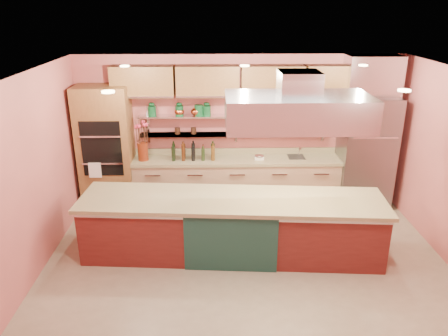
{
  "coord_description": "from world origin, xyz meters",
  "views": [
    {
      "loc": [
        -0.47,
        -5.47,
        3.67
      ],
      "look_at": [
        -0.32,
        1.0,
        1.2
      ],
      "focal_mm": 35.0,
      "sensor_mm": 36.0,
      "label": 1
    }
  ],
  "objects_px": {
    "flower_vase": "(143,152)",
    "copper_kettle": "(196,112)",
    "island": "(232,226)",
    "kitchen_scale": "(259,157)",
    "refrigerator": "(366,152)",
    "green_canister": "(199,110)"
  },
  "relations": [
    {
      "from": "kitchen_scale",
      "to": "copper_kettle",
      "type": "xyz_separation_m",
      "value": [
        -1.17,
        0.22,
        0.81
      ]
    },
    {
      "from": "copper_kettle",
      "to": "green_canister",
      "type": "relative_size",
      "value": 0.91
    },
    {
      "from": "copper_kettle",
      "to": "island",
      "type": "bearing_deg",
      "value": -73.06
    },
    {
      "from": "island",
      "to": "kitchen_scale",
      "type": "height_order",
      "value": "kitchen_scale"
    },
    {
      "from": "kitchen_scale",
      "to": "flower_vase",
      "type": "bearing_deg",
      "value": 159.76
    },
    {
      "from": "flower_vase",
      "to": "copper_kettle",
      "type": "bearing_deg",
      "value": 12.72
    },
    {
      "from": "refrigerator",
      "to": "copper_kettle",
      "type": "relative_size",
      "value": 11.76
    },
    {
      "from": "island",
      "to": "kitchen_scale",
      "type": "bearing_deg",
      "value": 75.85
    },
    {
      "from": "island",
      "to": "copper_kettle",
      "type": "relative_size",
      "value": 24.96
    },
    {
      "from": "refrigerator",
      "to": "green_canister",
      "type": "relative_size",
      "value": 10.74
    },
    {
      "from": "refrigerator",
      "to": "kitchen_scale",
      "type": "height_order",
      "value": "refrigerator"
    },
    {
      "from": "flower_vase",
      "to": "refrigerator",
      "type": "bearing_deg",
      "value": -0.14
    },
    {
      "from": "flower_vase",
      "to": "green_canister",
      "type": "distance_m",
      "value": 1.28
    },
    {
      "from": "island",
      "to": "flower_vase",
      "type": "distance_m",
      "value": 2.42
    },
    {
      "from": "flower_vase",
      "to": "kitchen_scale",
      "type": "distance_m",
      "value": 2.15
    },
    {
      "from": "copper_kettle",
      "to": "green_canister",
      "type": "xyz_separation_m",
      "value": [
        0.06,
        0.0,
        0.03
      ]
    },
    {
      "from": "kitchen_scale",
      "to": "refrigerator",
      "type": "bearing_deg",
      "value": -20.53
    },
    {
      "from": "island",
      "to": "flower_vase",
      "type": "xyz_separation_m",
      "value": [
        -1.57,
        1.73,
        0.63
      ]
    },
    {
      "from": "kitchen_scale",
      "to": "copper_kettle",
      "type": "bearing_deg",
      "value": 149.1
    },
    {
      "from": "flower_vase",
      "to": "green_canister",
      "type": "xyz_separation_m",
      "value": [
        1.04,
        0.22,
        0.72
      ]
    },
    {
      "from": "copper_kettle",
      "to": "refrigerator",
      "type": "bearing_deg",
      "value": -4.17
    },
    {
      "from": "flower_vase",
      "to": "green_canister",
      "type": "relative_size",
      "value": 1.71
    }
  ]
}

